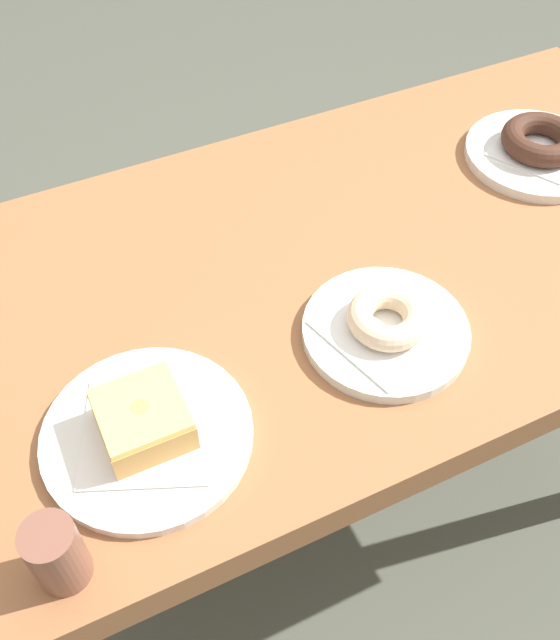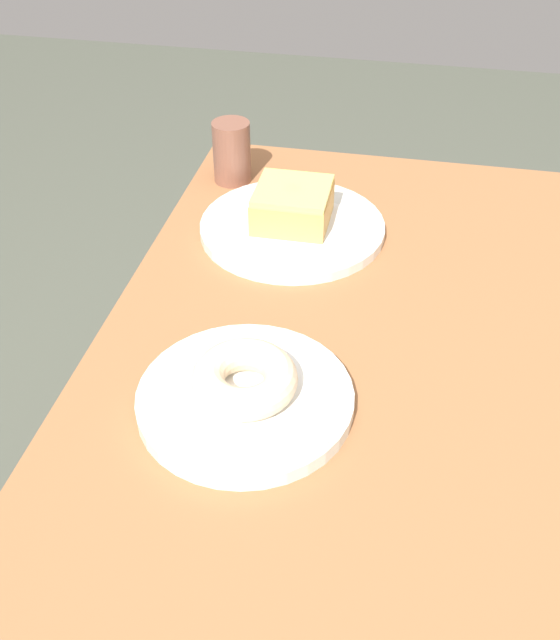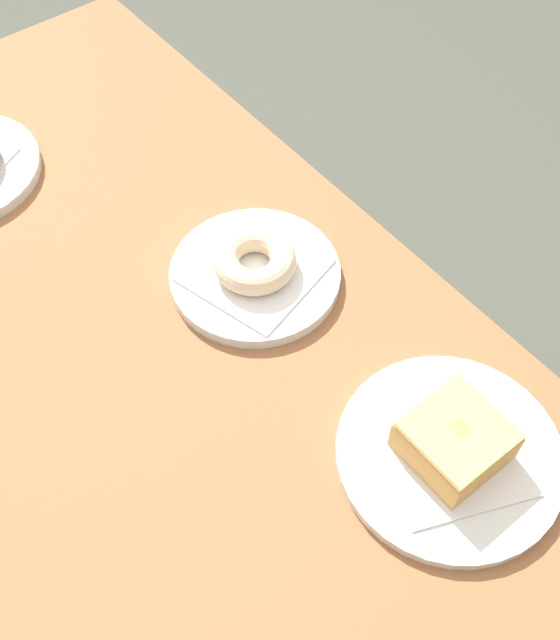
{
  "view_description": "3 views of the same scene",
  "coord_description": "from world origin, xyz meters",
  "px_view_note": "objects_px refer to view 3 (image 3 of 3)",
  "views": [
    {
      "loc": [
        -0.4,
        -0.59,
        1.41
      ],
      "look_at": [
        -0.17,
        -0.09,
        0.75
      ],
      "focal_mm": 40.34,
      "sensor_mm": 36.0,
      "label": 1
    },
    {
      "loc": [
        0.44,
        -0.01,
        1.22
      ],
      "look_at": [
        -0.16,
        -0.13,
        0.73
      ],
      "focal_mm": 41.93,
      "sensor_mm": 36.0,
      "label": 2
    },
    {
      "loc": [
        -0.53,
        0.2,
        1.44
      ],
      "look_at": [
        -0.13,
        -0.11,
        0.73
      ],
      "focal_mm": 43.1,
      "sensor_mm": 36.0,
      "label": 3
    }
  ],
  "objects_px": {
    "plate_glazed_square": "(449,455)",
    "donut_sugar_ring": "(255,260)",
    "donut_glazed_square": "(455,440)",
    "plate_sugar_ring": "(255,275)"
  },
  "relations": [
    {
      "from": "plate_sugar_ring",
      "to": "donut_sugar_ring",
      "type": "height_order",
      "value": "donut_sugar_ring"
    },
    {
      "from": "donut_sugar_ring",
      "to": "donut_glazed_square",
      "type": "height_order",
      "value": "donut_glazed_square"
    },
    {
      "from": "plate_sugar_ring",
      "to": "donut_sugar_ring",
      "type": "distance_m",
      "value": 0.03
    },
    {
      "from": "donut_sugar_ring",
      "to": "donut_glazed_square",
      "type": "xyz_separation_m",
      "value": [
        -0.31,
        -0.01,
        0.01
      ]
    },
    {
      "from": "plate_glazed_square",
      "to": "donut_sugar_ring",
      "type": "bearing_deg",
      "value": 2.52
    },
    {
      "from": "plate_sugar_ring",
      "to": "donut_glazed_square",
      "type": "bearing_deg",
      "value": -177.48
    },
    {
      "from": "plate_glazed_square",
      "to": "donut_glazed_square",
      "type": "distance_m",
      "value": 0.03
    },
    {
      "from": "donut_sugar_ring",
      "to": "plate_glazed_square",
      "type": "bearing_deg",
      "value": -177.48
    },
    {
      "from": "plate_glazed_square",
      "to": "donut_glazed_square",
      "type": "xyz_separation_m",
      "value": [
        0.0,
        0.0,
        0.03
      ]
    },
    {
      "from": "donut_sugar_ring",
      "to": "plate_glazed_square",
      "type": "distance_m",
      "value": 0.32
    }
  ]
}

